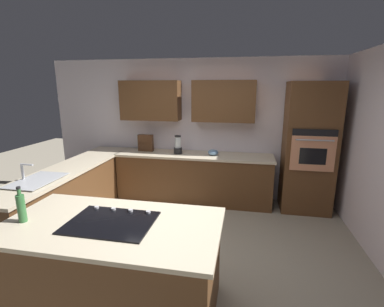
# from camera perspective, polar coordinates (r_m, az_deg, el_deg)

# --- Properties ---
(ground_plane) EXTENTS (14.00, 14.00, 0.00)m
(ground_plane) POSITION_cam_1_polar(r_m,az_deg,el_deg) (3.79, -3.12, -19.89)
(ground_plane) COLOR #9E937F
(wall_back) EXTENTS (6.00, 0.44, 2.60)m
(wall_back) POSITION_cam_1_polar(r_m,az_deg,el_deg) (5.21, 1.42, 6.45)
(wall_back) COLOR silver
(wall_back) RESTS_ON ground
(lower_cabinets_back) EXTENTS (2.80, 0.60, 0.86)m
(lower_cabinets_back) POSITION_cam_1_polar(r_m,az_deg,el_deg) (5.14, 0.42, -5.24)
(lower_cabinets_back) COLOR brown
(lower_cabinets_back) RESTS_ON ground
(countertop_back) EXTENTS (2.84, 0.64, 0.04)m
(countertop_back) POSITION_cam_1_polar(r_m,az_deg,el_deg) (5.01, 0.43, -0.36)
(countertop_back) COLOR beige
(countertop_back) RESTS_ON lower_cabinets_back
(lower_cabinets_side) EXTENTS (0.60, 2.90, 0.86)m
(lower_cabinets_side) POSITION_cam_1_polar(r_m,az_deg,el_deg) (4.75, -23.47, -8.00)
(lower_cabinets_side) COLOR brown
(lower_cabinets_side) RESTS_ON ground
(countertop_side) EXTENTS (0.64, 2.94, 0.04)m
(countertop_side) POSITION_cam_1_polar(r_m,az_deg,el_deg) (4.62, -24.00, -2.78)
(countertop_side) COLOR beige
(countertop_side) RESTS_ON lower_cabinets_side
(island_base) EXTENTS (1.89, 0.96, 0.86)m
(island_base) POSITION_cam_1_polar(r_m,az_deg,el_deg) (2.89, -15.78, -21.99)
(island_base) COLOR brown
(island_base) RESTS_ON ground
(island_top) EXTENTS (1.97, 1.04, 0.04)m
(island_top) POSITION_cam_1_polar(r_m,az_deg,el_deg) (2.66, -16.42, -14.04)
(island_top) COLOR beige
(island_top) RESTS_ON island_base
(wall_oven) EXTENTS (0.80, 0.66, 2.18)m
(wall_oven) POSITION_cam_1_polar(r_m,az_deg,el_deg) (4.99, 23.01, 0.96)
(wall_oven) COLOR brown
(wall_oven) RESTS_ON ground
(sink_unit) EXTENTS (0.46, 0.70, 0.23)m
(sink_unit) POSITION_cam_1_polar(r_m,az_deg,el_deg) (4.10, -29.54, -4.81)
(sink_unit) COLOR #515456
(sink_unit) RESTS_ON countertop_side
(cooktop) EXTENTS (0.76, 0.56, 0.03)m
(cooktop) POSITION_cam_1_polar(r_m,az_deg,el_deg) (2.65, -16.40, -13.45)
(cooktop) COLOR black
(cooktop) RESTS_ON island_top
(blender) EXTENTS (0.15, 0.15, 0.34)m
(blender) POSITION_cam_1_polar(r_m,az_deg,el_deg) (5.03, -2.94, 1.60)
(blender) COLOR black
(blender) RESTS_ON countertop_back
(mixing_bowl) EXTENTS (0.19, 0.19, 0.10)m
(mixing_bowl) POSITION_cam_1_polar(r_m,az_deg,el_deg) (4.94, 4.41, 0.24)
(mixing_bowl) COLOR #668CB2
(mixing_bowl) RESTS_ON countertop_back
(spice_rack) EXTENTS (0.28, 0.11, 0.31)m
(spice_rack) POSITION_cam_1_polar(r_m,az_deg,el_deg) (5.30, -9.57, 2.18)
(spice_rack) COLOR #472B19
(spice_rack) RESTS_ON countertop_back
(oil_bottle) EXTENTS (0.07, 0.07, 0.33)m
(oil_bottle) POSITION_cam_1_polar(r_m,az_deg,el_deg) (2.94, -31.87, -9.46)
(oil_bottle) COLOR #336B38
(oil_bottle) RESTS_ON island_top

